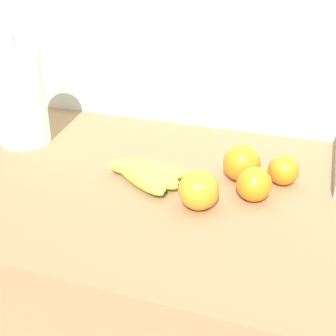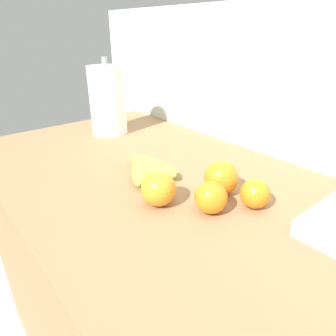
# 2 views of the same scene
# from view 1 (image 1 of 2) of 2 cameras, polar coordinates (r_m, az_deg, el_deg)

# --- Properties ---
(wall_back) EXTENTS (2.16, 0.06, 1.30)m
(wall_back) POSITION_cam_1_polar(r_m,az_deg,el_deg) (1.37, 14.69, -3.91)
(wall_back) COLOR silver
(wall_back) RESTS_ON ground
(banana_bunch) EXTENTS (0.19, 0.15, 0.04)m
(banana_bunch) POSITION_cam_1_polar(r_m,az_deg,el_deg) (0.96, -3.11, -0.59)
(banana_bunch) COLOR #B7C23F
(banana_bunch) RESTS_ON counter
(orange_back_right) EXTENTS (0.08, 0.08, 0.08)m
(orange_back_right) POSITION_cam_1_polar(r_m,az_deg,el_deg) (0.85, 3.98, -2.85)
(orange_back_right) COLOR orange
(orange_back_right) RESTS_ON counter
(orange_back_left) EXTENTS (0.07, 0.07, 0.07)m
(orange_back_left) POSITION_cam_1_polar(r_m,az_deg,el_deg) (0.90, 11.04, -2.06)
(orange_back_left) COLOR orange
(orange_back_left) RESTS_ON counter
(orange_center) EXTENTS (0.08, 0.08, 0.08)m
(orange_center) POSITION_cam_1_polar(r_m,az_deg,el_deg) (0.97, 9.48, 0.64)
(orange_center) COLOR orange
(orange_center) RESTS_ON counter
(orange_front) EXTENTS (0.07, 0.07, 0.07)m
(orange_front) POSITION_cam_1_polar(r_m,az_deg,el_deg) (0.98, 14.66, -0.26)
(orange_front) COLOR orange
(orange_front) RESTS_ON counter
(paper_towel_roll) EXTENTS (0.13, 0.13, 0.27)m
(paper_towel_roll) POSITION_cam_1_polar(r_m,az_deg,el_deg) (1.20, -18.60, 8.71)
(paper_towel_roll) COLOR white
(paper_towel_roll) RESTS_ON counter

